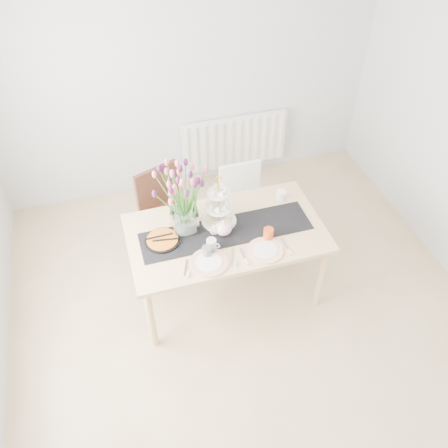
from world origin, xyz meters
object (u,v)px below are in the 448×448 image
object	(u,v)px
mug_white	(211,244)
mug_grey	(207,252)
radiator	(234,142)
tart_tin	(162,240)
plate_left	(209,262)
dining_table	(226,238)
cream_jug	(281,195)
mug_orange	(268,234)
tulip_vase	(182,192)
teapot	(224,228)
chair_brown	(166,206)
plate_right	(265,250)
chair_white	(243,199)
cake_stand	(219,211)

from	to	relation	value
mug_white	mug_grey	bearing A→B (deg)	-96.56
radiator	mug_grey	size ratio (longest dim) A/B	13.46
tart_tin	plate_left	xyz separation A→B (m)	(0.30, -0.32, -0.01)
dining_table	mug_white	xyz separation A→B (m)	(-0.16, -0.15, 0.12)
cream_jug	mug_orange	distance (m)	0.50
dining_table	tulip_vase	bearing A→B (deg)	158.37
cream_jug	plate_left	bearing A→B (deg)	-143.93
teapot	tart_tin	bearing A→B (deg)	166.45
chair_brown	plate_right	bearing A→B (deg)	-79.64
radiator	tulip_vase	distance (m)	1.89
teapot	mug_grey	size ratio (longest dim) A/B	2.42
mug_orange	chair_brown	bearing A→B (deg)	65.81
teapot	mug_grey	bearing A→B (deg)	-142.36
radiator	chair_white	bearing A→B (deg)	-102.77
mug_grey	plate_left	size ratio (longest dim) A/B	0.30
radiator	plate_right	distance (m)	1.99
chair_brown	plate_right	distance (m)	1.19
chair_white	mug_grey	bearing A→B (deg)	-125.42
tulip_vase	plate_right	bearing A→B (deg)	-37.75
cream_jug	plate_left	size ratio (longest dim) A/B	0.29
radiator	chair_brown	distance (m)	1.35
teapot	mug_orange	size ratio (longest dim) A/B	2.20
dining_table	chair_brown	distance (m)	0.81
radiator	tulip_vase	world-z (taller)	tulip_vase
dining_table	mug_grey	bearing A→B (deg)	-136.16
mug_grey	radiator	bearing A→B (deg)	69.84
chair_brown	mug_grey	size ratio (longest dim) A/B	10.05
chair_brown	chair_white	distance (m)	0.75
teapot	cream_jug	distance (m)	0.66
mug_orange	chair_white	bearing A→B (deg)	23.31
cake_stand	plate_right	distance (m)	0.51
tart_tin	plate_left	bearing A→B (deg)	-47.62
tulip_vase	mug_orange	world-z (taller)	tulip_vase
tulip_vase	plate_right	world-z (taller)	tulip_vase
chair_white	cream_jug	distance (m)	0.55
chair_brown	cream_jug	bearing A→B (deg)	-46.22
mug_grey	plate_right	distance (m)	0.46
dining_table	plate_left	world-z (taller)	plate_left
cream_jug	plate_right	xyz separation A→B (m)	(-0.35, -0.55, -0.03)
tulip_vase	tart_tin	distance (m)	0.44
chair_brown	plate_right	xyz separation A→B (m)	(0.61, -1.00, 0.24)
cream_jug	mug_grey	xyz separation A→B (m)	(-0.79, -0.46, 0.00)
mug_orange	tart_tin	bearing A→B (deg)	104.00
radiator	tart_tin	bearing A→B (deg)	-124.65
tulip_vase	mug_orange	size ratio (longest dim) A/B	7.26
cake_stand	radiator	bearing A→B (deg)	67.83
cake_stand	chair_brown	bearing A→B (deg)	121.75
radiator	tart_tin	xyz separation A→B (m)	(-1.11, -1.60, 0.32)
chair_brown	cream_jug	xyz separation A→B (m)	(0.95, -0.45, 0.27)
mug_grey	plate_left	bearing A→B (deg)	-89.48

